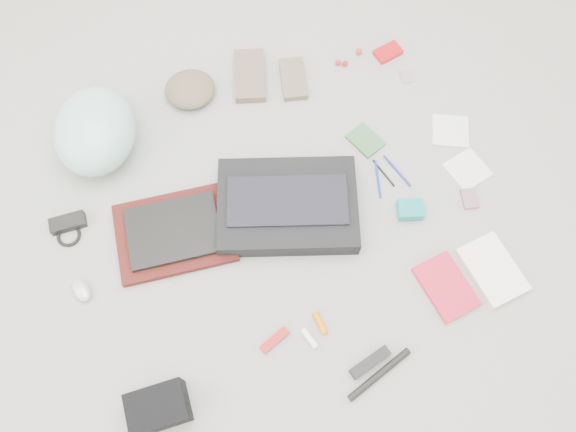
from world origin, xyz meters
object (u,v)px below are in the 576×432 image
object	(u,v)px
book_red	(446,287)
accordion_wallet	(410,210)
laptop	(174,231)
bike_helmet	(95,131)
messenger_bag	(287,206)
camera_bag	(159,408)

from	to	relation	value
book_red	accordion_wallet	size ratio (longest dim) A/B	2.42
laptop	bike_helmet	distance (m)	0.46
accordion_wallet	laptop	bearing A→B (deg)	-175.38
messenger_bag	accordion_wallet	size ratio (longest dim) A/B	5.53
bike_helmet	accordion_wallet	size ratio (longest dim) A/B	4.11
laptop	book_red	distance (m)	0.93
messenger_bag	bike_helmet	bearing A→B (deg)	157.64
messenger_bag	camera_bag	xyz separation A→B (m)	(-0.58, -0.49, 0.02)
accordion_wallet	camera_bag	bearing A→B (deg)	-142.26
laptop	book_red	world-z (taller)	laptop
bike_helmet	book_red	bearing A→B (deg)	-25.45
bike_helmet	camera_bag	bearing A→B (deg)	-73.55
messenger_bag	camera_bag	distance (m)	0.76
camera_bag	accordion_wallet	xyz separation A→B (m)	(0.98, 0.34, -0.03)
bike_helmet	camera_bag	xyz separation A→B (m)	(-0.04, -0.97, -0.05)
accordion_wallet	bike_helmet	bearing A→B (deg)	165.22
book_red	accordion_wallet	distance (m)	0.29
book_red	accordion_wallet	world-z (taller)	accordion_wallet
messenger_bag	camera_bag	size ratio (longest dim) A/B	2.77
laptop	accordion_wallet	size ratio (longest dim) A/B	3.60
messenger_bag	laptop	xyz separation A→B (m)	(-0.39, 0.05, -0.00)
bike_helmet	camera_bag	distance (m)	0.97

